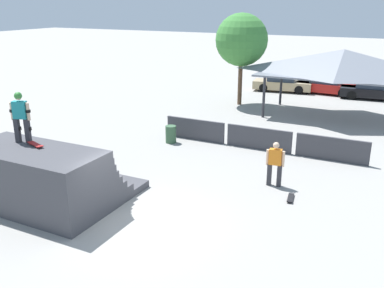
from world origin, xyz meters
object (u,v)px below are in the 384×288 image
tree_beside_pavilion (242,40)px  skateboard_on_ground (291,198)px  parked_car_red (326,86)px  parked_car_black (371,91)px  trash_bin (171,134)px  bystander_walking (275,162)px  skater_on_deck (20,114)px  skateboard_on_deck (36,144)px  parked_car_tan (282,84)px

tree_beside_pavilion → skateboard_on_ground: bearing=-62.3°
parked_car_red → parked_car_black: 3.25m
trash_bin → bystander_walking: bearing=-24.8°
bystander_walking → skater_on_deck: bearing=27.2°
skateboard_on_ground → parked_car_red: (-2.27, 19.34, 0.54)m
skater_on_deck → skateboard_on_ground: bearing=5.8°
parked_car_red → parked_car_black: same height
skater_on_deck → parked_car_black: bearing=48.2°
skateboard_on_deck → parked_car_black: bearing=88.8°
skater_on_deck → bystander_walking: skater_on_deck is taller
parked_car_black → skateboard_on_ground: bearing=-98.1°
skateboard_on_deck → parked_car_red: size_ratio=0.19×
skater_on_deck → bystander_walking: 9.12m
tree_beside_pavilion → parked_car_red: tree_beside_pavilion is taller
bystander_walking → trash_bin: bearing=-31.2°
bystander_walking → parked_car_black: bearing=-102.2°
bystander_walking → trash_bin: size_ratio=2.02×
skateboard_on_ground → parked_car_red: bearing=177.9°
parked_car_red → tree_beside_pavilion: bearing=-123.5°
tree_beside_pavilion → parked_car_tan: size_ratio=1.31×
skater_on_deck → parked_car_black: size_ratio=0.40×
skater_on_deck → trash_bin: bearing=60.1°
skateboard_on_ground → parked_car_black: bearing=168.3°
parked_car_tan → bystander_walking: bearing=-83.3°
skateboard_on_ground → tree_beside_pavilion: 15.30m
skateboard_on_deck → parked_car_black: skateboard_on_deck is taller
bystander_walking → parked_car_red: bystander_walking is taller
skateboard_on_deck → bystander_walking: 8.47m
skateboard_on_deck → parked_car_black: (8.54, 22.94, -1.53)m
skateboard_on_ground → parked_car_black: (0.94, 18.84, 0.54)m
parked_car_red → parked_car_black: size_ratio=1.03×
trash_bin → parked_car_red: bearing=73.4°
trash_bin → parked_car_tan: size_ratio=0.19×
skater_on_deck → parked_car_tan: bearing=63.1°
skateboard_on_deck → tree_beside_pavilion: (0.76, 17.13, 2.12)m
skateboard_on_ground → trash_bin: 7.86m
skater_on_deck → skateboard_on_deck: skater_on_deck is taller
skater_on_deck → trash_bin: size_ratio=2.03×
bystander_walking → parked_car_black: size_ratio=0.40×
parked_car_tan → parked_car_black: 6.43m
skateboard_on_ground → parked_car_tan: parked_car_tan is taller
parked_car_tan → skateboard_on_ground: bearing=-81.4°
parked_car_tan → skateboard_on_deck: bearing=-103.1°
skateboard_on_deck → bystander_walking: size_ratio=0.49×
parked_car_red → parked_car_tan: bearing=-166.6°
bystander_walking → parked_car_red: size_ratio=0.38×
parked_car_tan → parked_car_red: same height
skater_on_deck → bystander_walking: (7.39, 4.90, -2.11)m
bystander_walking → tree_beside_pavilion: bearing=-70.2°
trash_bin → parked_car_red: parked_car_red is taller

